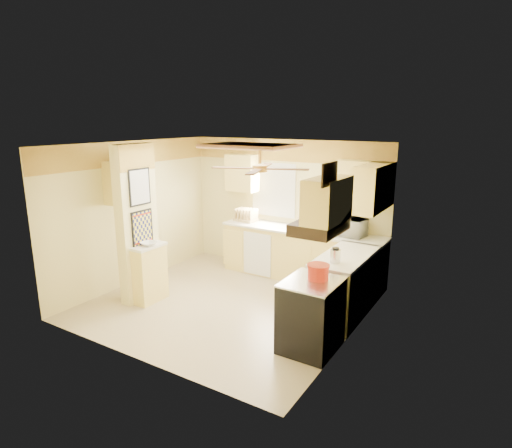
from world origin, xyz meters
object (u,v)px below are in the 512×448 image
Objects in this scene: stove at (311,315)px; microwave at (349,227)px; bowl at (149,244)px; dutch_oven at (318,272)px; kettle at (335,256)px.

microwave is at bearing 98.21° from stove.
bowl is (-2.77, -0.02, 0.51)m from stove.
microwave is 1.95× the size of dutch_oven.
kettle is at bearing 112.03° from microwave.
stove is at bearing -90.84° from kettle.
dutch_oven is at bearing -88.17° from kettle.
dutch_oven is at bearing 108.80° from microwave.
dutch_oven is 0.63m from kettle.
stove is 2.82m from bowl.
kettle is at bearing 89.16° from stove.
stove is 2.29m from microwave.
stove is 0.94m from kettle.
bowl is 2.81m from dutch_oven.
bowl is at bearing -177.50° from dutch_oven.
microwave is (-0.31, 2.18, 0.63)m from stove.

